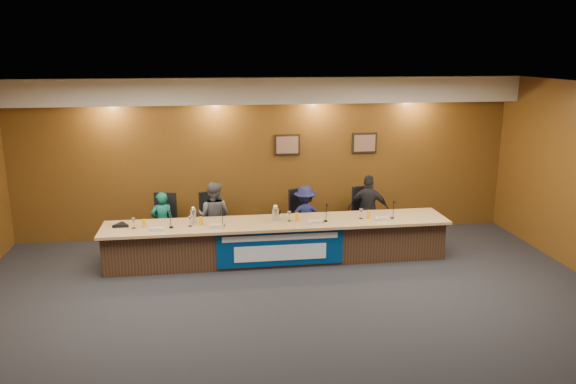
% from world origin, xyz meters
% --- Properties ---
extents(floor, '(10.00, 10.00, 0.00)m').
position_xyz_m(floor, '(0.00, 0.00, 0.00)').
color(floor, black).
rests_on(floor, ground).
extents(ceiling, '(10.00, 8.00, 0.04)m').
position_xyz_m(ceiling, '(0.00, 0.00, 3.20)').
color(ceiling, silver).
rests_on(ceiling, wall_back).
extents(wall_back, '(10.00, 0.04, 3.20)m').
position_xyz_m(wall_back, '(0.00, 4.00, 1.60)').
color(wall_back, '#593612').
rests_on(wall_back, floor).
extents(soffit, '(10.00, 0.50, 0.50)m').
position_xyz_m(soffit, '(0.00, 3.75, 2.95)').
color(soffit, beige).
rests_on(soffit, wall_back).
extents(dais_body, '(6.00, 0.80, 0.70)m').
position_xyz_m(dais_body, '(0.00, 2.40, 0.35)').
color(dais_body, '#402818').
rests_on(dais_body, floor).
extents(dais_top, '(6.10, 0.95, 0.05)m').
position_xyz_m(dais_top, '(0.00, 2.35, 0.72)').
color(dais_top, tan).
rests_on(dais_top, dais_body).
extents(banner, '(2.20, 0.02, 0.65)m').
position_xyz_m(banner, '(0.00, 1.99, 0.38)').
color(banner, navy).
rests_on(banner, dais_body).
extents(banner_text_upper, '(2.00, 0.01, 0.10)m').
position_xyz_m(banner_text_upper, '(0.00, 1.97, 0.58)').
color(banner_text_upper, silver).
rests_on(banner_text_upper, banner).
extents(banner_text_lower, '(1.60, 0.01, 0.28)m').
position_xyz_m(banner_text_lower, '(0.00, 1.97, 0.30)').
color(banner_text_lower, silver).
rests_on(banner_text_lower, banner).
extents(wall_photo_left, '(0.52, 0.04, 0.42)m').
position_xyz_m(wall_photo_left, '(0.40, 3.97, 1.85)').
color(wall_photo_left, black).
rests_on(wall_photo_left, wall_back).
extents(wall_photo_right, '(0.52, 0.04, 0.42)m').
position_xyz_m(wall_photo_right, '(2.00, 3.97, 1.85)').
color(wall_photo_right, black).
rests_on(wall_photo_right, wall_back).
extents(panelist_a, '(0.48, 0.38, 1.17)m').
position_xyz_m(panelist_a, '(-2.07, 3.12, 0.58)').
color(panelist_a, '#0D5446').
rests_on(panelist_a, floor).
extents(panelist_b, '(0.78, 0.69, 1.33)m').
position_xyz_m(panelist_b, '(-1.11, 3.12, 0.66)').
color(panelist_b, '#515056').
rests_on(panelist_b, floor).
extents(panelist_c, '(0.78, 0.47, 1.19)m').
position_xyz_m(panelist_c, '(0.62, 3.12, 0.59)').
color(panelist_c, '#14173E').
rests_on(panelist_c, floor).
extents(panelist_d, '(0.86, 0.59, 1.36)m').
position_xyz_m(panelist_d, '(1.88, 3.12, 0.68)').
color(panelist_d, black).
rests_on(panelist_d, floor).
extents(office_chair_a, '(0.57, 0.57, 0.08)m').
position_xyz_m(office_chair_a, '(-2.07, 3.22, 0.48)').
color(office_chair_a, black).
rests_on(office_chair_a, floor).
extents(office_chair_b, '(0.60, 0.60, 0.08)m').
position_xyz_m(office_chair_b, '(-1.11, 3.22, 0.48)').
color(office_chair_b, black).
rests_on(office_chair_b, floor).
extents(office_chair_c, '(0.62, 0.62, 0.08)m').
position_xyz_m(office_chair_c, '(0.62, 3.22, 0.48)').
color(office_chair_c, black).
rests_on(office_chair_c, floor).
extents(office_chair_d, '(0.59, 0.59, 0.08)m').
position_xyz_m(office_chair_d, '(1.88, 3.22, 0.48)').
color(office_chair_d, black).
rests_on(office_chair_d, floor).
extents(nameplate_a, '(0.24, 0.08, 0.10)m').
position_xyz_m(nameplate_a, '(-2.08, 2.06, 0.80)').
color(nameplate_a, white).
rests_on(nameplate_a, dais_top).
extents(microphone_a, '(0.07, 0.07, 0.02)m').
position_xyz_m(microphone_a, '(-1.85, 2.25, 0.76)').
color(microphone_a, black).
rests_on(microphone_a, dais_top).
extents(juice_glass_a, '(0.06, 0.06, 0.15)m').
position_xyz_m(juice_glass_a, '(-2.30, 2.31, 0.82)').
color(juice_glass_a, orange).
rests_on(juice_glass_a, dais_top).
extents(water_glass_a, '(0.08, 0.08, 0.18)m').
position_xyz_m(water_glass_a, '(-2.48, 2.30, 0.84)').
color(water_glass_a, silver).
rests_on(water_glass_a, dais_top).
extents(nameplate_b, '(0.24, 0.08, 0.10)m').
position_xyz_m(nameplate_b, '(-1.08, 2.08, 0.80)').
color(nameplate_b, white).
rests_on(nameplate_b, dais_top).
extents(microphone_b, '(0.07, 0.07, 0.02)m').
position_xyz_m(microphone_b, '(-0.97, 2.23, 0.76)').
color(microphone_b, black).
rests_on(microphone_b, dais_top).
extents(juice_glass_b, '(0.06, 0.06, 0.15)m').
position_xyz_m(juice_glass_b, '(-1.34, 2.32, 0.82)').
color(juice_glass_b, orange).
rests_on(juice_glass_b, dais_top).
extents(water_glass_b, '(0.08, 0.08, 0.18)m').
position_xyz_m(water_glass_b, '(-1.53, 2.28, 0.84)').
color(water_glass_b, silver).
rests_on(water_glass_b, dais_top).
extents(nameplate_c, '(0.24, 0.08, 0.10)m').
position_xyz_m(nameplate_c, '(0.65, 2.08, 0.80)').
color(nameplate_c, white).
rests_on(nameplate_c, dais_top).
extents(microphone_c, '(0.07, 0.07, 0.02)m').
position_xyz_m(microphone_c, '(0.84, 2.23, 0.76)').
color(microphone_c, black).
rests_on(microphone_c, dais_top).
extents(juice_glass_c, '(0.06, 0.06, 0.15)m').
position_xyz_m(juice_glass_c, '(0.35, 2.32, 0.82)').
color(juice_glass_c, orange).
rests_on(juice_glass_c, dais_top).
extents(water_glass_c, '(0.08, 0.08, 0.18)m').
position_xyz_m(water_glass_c, '(0.20, 2.33, 0.84)').
color(water_glass_c, silver).
rests_on(water_glass_c, dais_top).
extents(nameplate_d, '(0.24, 0.08, 0.10)m').
position_xyz_m(nameplate_d, '(1.86, 2.12, 0.80)').
color(nameplate_d, white).
rests_on(nameplate_d, dais_top).
extents(microphone_d, '(0.07, 0.07, 0.02)m').
position_xyz_m(microphone_d, '(2.07, 2.25, 0.76)').
color(microphone_d, black).
rests_on(microphone_d, dais_top).
extents(juice_glass_d, '(0.06, 0.06, 0.15)m').
position_xyz_m(juice_glass_d, '(1.64, 2.30, 0.82)').
color(juice_glass_d, orange).
rests_on(juice_glass_d, dais_top).
extents(water_glass_d, '(0.08, 0.08, 0.18)m').
position_xyz_m(water_glass_d, '(1.50, 2.30, 0.84)').
color(water_glass_d, silver).
rests_on(water_glass_d, dais_top).
extents(carafe_left, '(0.11, 0.11, 0.26)m').
position_xyz_m(carafe_left, '(-1.47, 2.42, 0.88)').
color(carafe_left, silver).
rests_on(carafe_left, dais_top).
extents(carafe_mid, '(0.13, 0.13, 0.23)m').
position_xyz_m(carafe_mid, '(-0.03, 2.43, 0.86)').
color(carafe_mid, silver).
rests_on(carafe_mid, dais_top).
extents(speakerphone, '(0.32, 0.32, 0.05)m').
position_xyz_m(speakerphone, '(-2.71, 2.44, 0.78)').
color(speakerphone, black).
rests_on(speakerphone, dais_top).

